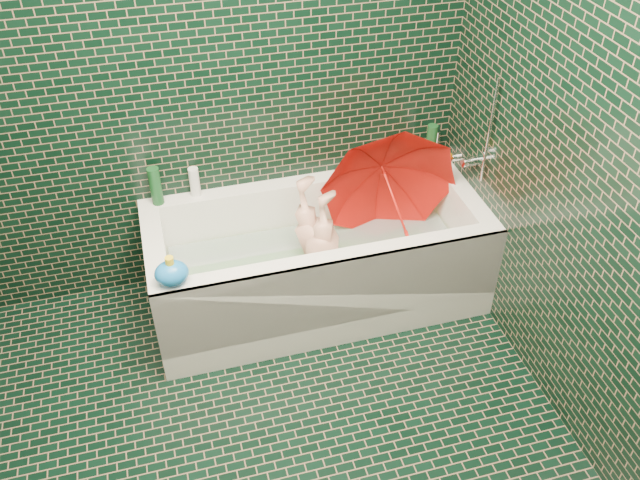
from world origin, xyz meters
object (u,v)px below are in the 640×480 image
object	(u,v)px
bathtub	(318,269)
umbrella	(395,202)
child	(322,258)
bath_toy	(172,273)
rubber_duck	(408,159)

from	to	relation	value
bathtub	umbrella	world-z (taller)	umbrella
bathtub	umbrella	size ratio (longest dim) A/B	2.48
child	umbrella	xyz separation A→B (m)	(0.39, 0.03, 0.26)
bathtub	bath_toy	world-z (taller)	bath_toy
child	bath_toy	xyz separation A→B (m)	(-0.75, -0.27, 0.30)
child	bathtub	bearing A→B (deg)	179.39
child	umbrella	size ratio (longest dim) A/B	1.30
child	rubber_duck	world-z (taller)	rubber_duck
umbrella	rubber_duck	distance (m)	0.38
child	umbrella	bearing A→B (deg)	75.35
child	bath_toy	distance (m)	0.85
rubber_duck	child	bearing A→B (deg)	-135.92
umbrella	rubber_duck	size ratio (longest dim) A/B	5.68
bathtub	rubber_duck	distance (m)	0.78
child	rubber_duck	distance (m)	0.74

